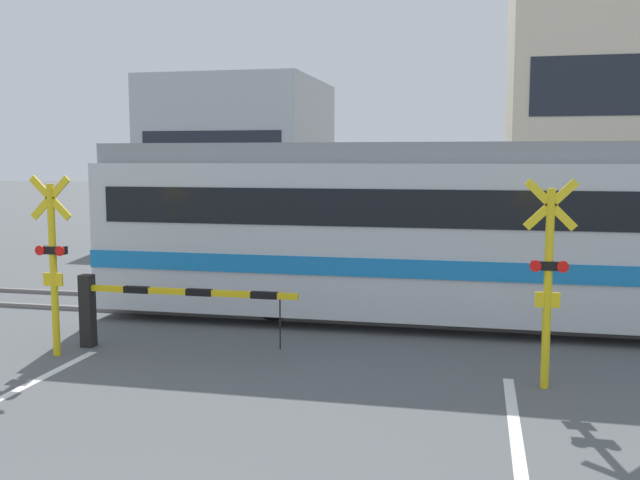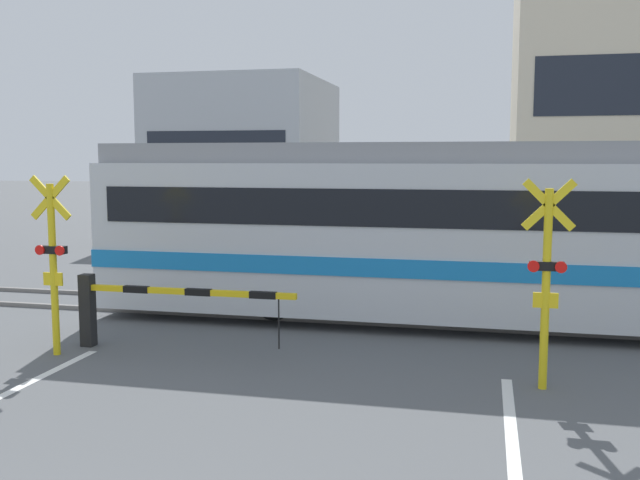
% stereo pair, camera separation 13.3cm
% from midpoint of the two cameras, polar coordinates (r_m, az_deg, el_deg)
% --- Properties ---
extents(rail_track_near, '(50.00, 0.10, 0.08)m').
position_cam_midpoint_polar(rail_track_near, '(13.23, 0.19, -6.47)').
color(rail_track_near, gray).
rests_on(rail_track_near, ground_plane).
extents(rail_track_far, '(50.00, 0.10, 0.08)m').
position_cam_midpoint_polar(rail_track_far, '(14.61, 1.40, -5.23)').
color(rail_track_far, gray).
rests_on(rail_track_far, ground_plane).
extents(commuter_train, '(17.38, 2.98, 3.30)m').
position_cam_midpoint_polar(commuter_train, '(13.47, 19.36, 0.82)').
color(commuter_train, silver).
rests_on(commuter_train, ground_plane).
extents(crossing_barrier_near, '(3.59, 0.20, 1.17)m').
position_cam_midpoint_polar(crossing_barrier_near, '(11.67, -14.79, -4.84)').
color(crossing_barrier_near, black).
rests_on(crossing_barrier_near, ground_plane).
extents(crossing_barrier_far, '(3.59, 0.20, 1.17)m').
position_cam_midpoint_polar(crossing_barrier_far, '(16.57, 11.68, -1.41)').
color(crossing_barrier_far, black).
rests_on(crossing_barrier_far, ground_plane).
extents(crossing_signal_left, '(0.68, 0.15, 2.77)m').
position_cam_midpoint_polar(crossing_signal_left, '(11.58, -20.90, -1.34)').
color(crossing_signal_left, yellow).
rests_on(crossing_signal_left, ground_plane).
extents(crossing_signal_right, '(0.68, 0.15, 2.77)m').
position_cam_midpoint_polar(crossing_signal_right, '(9.73, 17.42, -2.65)').
color(crossing_signal_right, yellow).
rests_on(crossing_signal_right, ground_plane).
extents(pedestrian, '(0.38, 0.23, 1.73)m').
position_cam_midpoint_polar(pedestrian, '(19.67, 5.44, 0.64)').
color(pedestrian, '#33384C').
rests_on(pedestrian, ground_plane).
extents(building_left_of_street, '(6.45, 7.15, 6.19)m').
position_cam_midpoint_polar(building_left_of_street, '(30.12, -6.39, 6.68)').
color(building_left_of_street, '#B2B7BC').
rests_on(building_left_of_street, ground_plane).
extents(building_right_of_street, '(6.51, 7.15, 9.76)m').
position_cam_midpoint_polar(building_right_of_street, '(28.88, 21.29, 9.83)').
color(building_right_of_street, beige).
rests_on(building_right_of_street, ground_plane).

